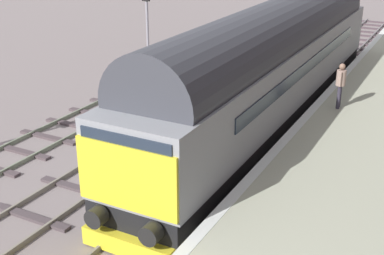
{
  "coord_description": "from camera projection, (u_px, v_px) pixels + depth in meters",
  "views": [
    {
      "loc": [
        6.1,
        -12.09,
        7.41
      ],
      "look_at": [
        0.2,
        -0.94,
        2.29
      ],
      "focal_mm": 48.48,
      "sensor_mm": 36.0,
      "label": 1
    }
  ],
  "objects": [
    {
      "name": "station_platform",
      "position": [
        323.0,
        201.0,
        13.59
      ],
      "size": [
        4.0,
        44.0,
        1.01
      ],
      "color": "#B3B79D",
      "rests_on": "ground"
    },
    {
      "name": "track_adjacent_west",
      "position": [
        112.0,
        163.0,
        16.7
      ],
      "size": [
        2.5,
        60.0,
        0.15
      ],
      "color": "gray",
      "rests_on": "ground"
    },
    {
      "name": "waiting_passenger",
      "position": [
        341.0,
        82.0,
        18.44
      ],
      "size": [
        0.37,
        0.51,
        1.64
      ],
      "rotation": [
        0.0,
        0.0,
        1.65
      ],
      "color": "#353141",
      "rests_on": "station_platform"
    },
    {
      "name": "track_main",
      "position": [
        201.0,
        186.0,
        15.31
      ],
      "size": [
        2.5,
        60.0,
        0.15
      ],
      "color": "slate",
      "rests_on": "ground"
    },
    {
      "name": "signal_post_far",
      "position": [
        146.0,
        8.0,
        27.02
      ],
      "size": [
        0.44,
        0.22,
        4.66
      ],
      "color": "gray",
      "rests_on": "ground"
    },
    {
      "name": "ground_plane",
      "position": [
        201.0,
        187.0,
        15.33
      ],
      "size": [
        140.0,
        140.0,
        0.0
      ],
      "primitive_type": "plane",
      "color": "gray",
      "rests_on": "ground"
    },
    {
      "name": "diesel_locomotive",
      "position": [
        273.0,
        60.0,
        19.23
      ],
      "size": [
        2.74,
        19.64,
        4.68
      ],
      "color": "black",
      "rests_on": "ground"
    },
    {
      "name": "track_adjacent_far_west",
      "position": [
        35.0,
        144.0,
        18.15
      ],
      "size": [
        2.5,
        60.0,
        0.15
      ],
      "color": "slate",
      "rests_on": "ground"
    }
  ]
}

